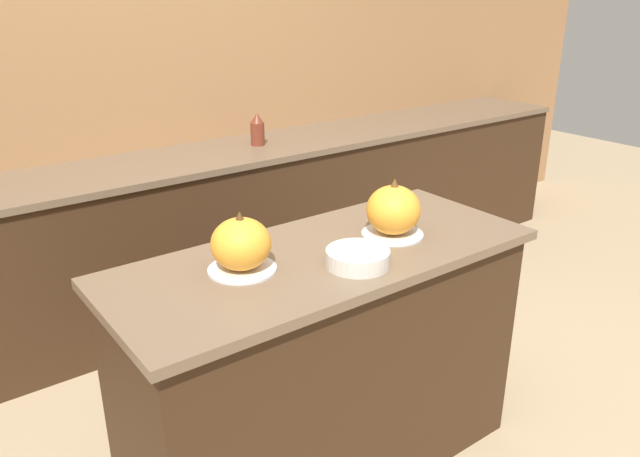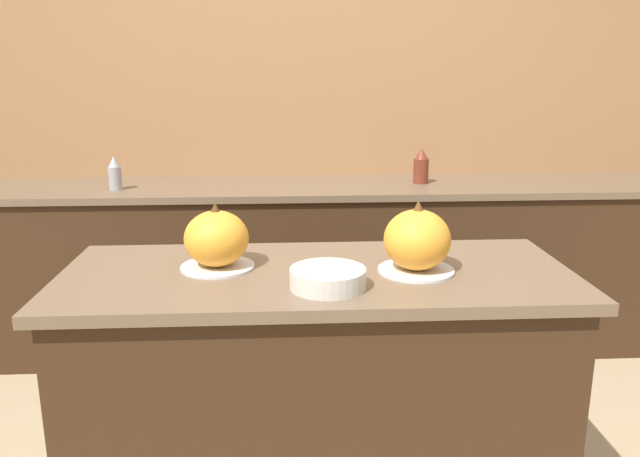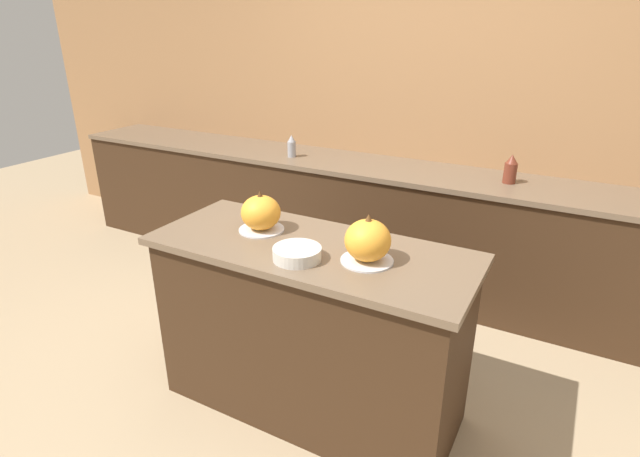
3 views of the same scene
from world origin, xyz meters
name	(u,v)px [view 1 (image 1 of 3)]	position (x,y,z in m)	size (l,w,h in m)	color
wall_back	(125,88)	(0.00, 1.79, 1.25)	(8.00, 0.06, 2.50)	#9E7047
kitchen_island	(325,365)	(0.00, 0.00, 0.46)	(1.53, 0.63, 0.92)	#382314
back_counter	(163,243)	(0.00, 1.46, 0.46)	(6.00, 0.60, 0.91)	#382314
pumpkin_cake_left	(241,245)	(-0.30, 0.05, 1.00)	(0.22, 0.22, 0.20)	silver
pumpkin_cake_right	(393,211)	(0.29, -0.02, 1.01)	(0.23, 0.23, 0.22)	silver
bottle_tall	(257,130)	(0.63, 1.47, 1.00)	(0.08, 0.08, 0.19)	maroon
mixing_bowl	(358,258)	(0.02, -0.15, 0.94)	(0.21, 0.21, 0.05)	beige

